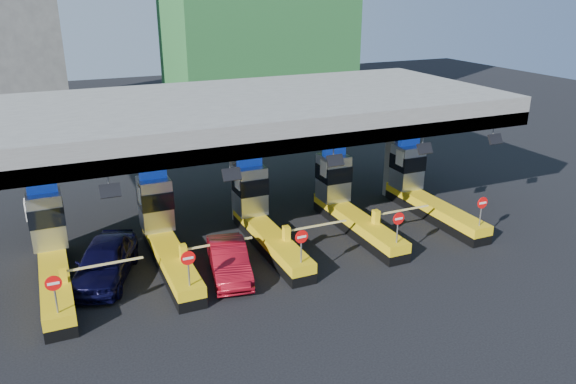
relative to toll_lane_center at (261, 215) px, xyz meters
name	(u,v)px	position (x,y,z in m)	size (l,w,h in m)	color
ground	(263,242)	(0.00, -0.28, -1.40)	(120.00, 120.00, 0.00)	black
toll_canopy	(241,114)	(0.00, 2.59, 4.74)	(28.00, 12.09, 7.00)	slate
toll_lane_far_left	(51,250)	(-10.00, 0.00, 0.00)	(4.43, 8.00, 4.16)	black
toll_lane_left	(163,231)	(-5.00, 0.00, 0.00)	(4.43, 8.00, 4.16)	black
toll_lane_center	(261,215)	(0.00, 0.00, 0.00)	(4.43, 8.00, 4.16)	black
toll_lane_right	(346,201)	(5.00, 0.00, 0.00)	(4.43, 8.00, 4.16)	black
toll_lane_far_right	(421,188)	(10.00, 0.00, 0.00)	(4.43, 8.00, 4.16)	black
van	(105,261)	(-7.88, -1.06, -0.49)	(2.15, 5.34, 1.82)	black
red_car	(229,260)	(-2.71, -2.97, -0.64)	(1.61, 4.61, 1.52)	maroon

